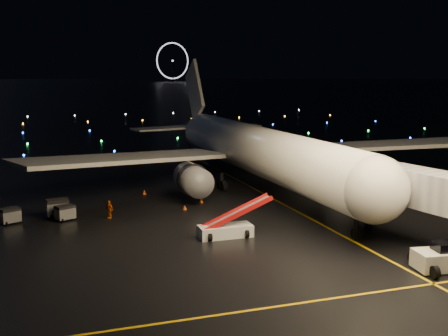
{
  "coord_description": "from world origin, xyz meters",
  "views": [
    {
      "loc": [
        -13.66,
        -40.33,
        14.6
      ],
      "look_at": [
        4.08,
        12.0,
        5.0
      ],
      "focal_mm": 45.0,
      "sensor_mm": 36.0,
      "label": 1
    }
  ],
  "objects_px": {
    "airliner": "(248,122)",
    "baggage_cart_1": "(65,213)",
    "pushback_tug": "(445,256)",
    "crew_c": "(109,209)",
    "belt_loader": "(225,218)",
    "baggage_cart_0": "(58,208)",
    "baggage_cart_2": "(10,216)"
  },
  "relations": [
    {
      "from": "airliner",
      "to": "baggage_cart_1",
      "type": "height_order",
      "value": "airliner"
    },
    {
      "from": "pushback_tug",
      "to": "baggage_cart_1",
      "type": "xyz_separation_m",
      "value": [
        -25.91,
        23.56,
        -0.3
      ]
    },
    {
      "from": "crew_c",
      "to": "baggage_cart_1",
      "type": "bearing_deg",
      "value": -128.85
    },
    {
      "from": "airliner",
      "to": "belt_loader",
      "type": "xyz_separation_m",
      "value": [
        -10.06,
        -20.59,
        -6.51
      ]
    },
    {
      "from": "pushback_tug",
      "to": "belt_loader",
      "type": "bearing_deg",
      "value": 142.5
    },
    {
      "from": "baggage_cart_1",
      "to": "airliner",
      "type": "bearing_deg",
      "value": -0.66
    },
    {
      "from": "airliner",
      "to": "crew_c",
      "type": "distance_m",
      "value": 23.0
    },
    {
      "from": "belt_loader",
      "to": "baggage_cart_0",
      "type": "height_order",
      "value": "belt_loader"
    },
    {
      "from": "pushback_tug",
      "to": "baggage_cart_0",
      "type": "distance_m",
      "value": 36.56
    },
    {
      "from": "belt_loader",
      "to": "baggage_cart_0",
      "type": "xyz_separation_m",
      "value": [
        -13.81,
        12.02,
        -0.79
      ]
    },
    {
      "from": "belt_loader",
      "to": "baggage_cart_2",
      "type": "relative_size",
      "value": 3.91
    },
    {
      "from": "crew_c",
      "to": "baggage_cart_2",
      "type": "relative_size",
      "value": 1.0
    },
    {
      "from": "airliner",
      "to": "baggage_cart_1",
      "type": "relative_size",
      "value": 32.87
    },
    {
      "from": "airliner",
      "to": "pushback_tug",
      "type": "relative_size",
      "value": 13.12
    },
    {
      "from": "pushback_tug",
      "to": "crew_c",
      "type": "distance_m",
      "value": 31.57
    },
    {
      "from": "crew_c",
      "to": "airliner",
      "type": "bearing_deg",
      "value": 88.35
    },
    {
      "from": "baggage_cart_0",
      "to": "baggage_cart_2",
      "type": "relative_size",
      "value": 1.19
    },
    {
      "from": "crew_c",
      "to": "baggage_cart_2",
      "type": "height_order",
      "value": "crew_c"
    },
    {
      "from": "baggage_cart_0",
      "to": "crew_c",
      "type": "bearing_deg",
      "value": -27.65
    },
    {
      "from": "belt_loader",
      "to": "pushback_tug",
      "type": "bearing_deg",
      "value": -45.46
    },
    {
      "from": "airliner",
      "to": "baggage_cart_0",
      "type": "bearing_deg",
      "value": -161.3
    },
    {
      "from": "baggage_cart_0",
      "to": "baggage_cart_1",
      "type": "relative_size",
      "value": 1.21
    },
    {
      "from": "airliner",
      "to": "belt_loader",
      "type": "height_order",
      "value": "airliner"
    },
    {
      "from": "baggage_cart_2",
      "to": "baggage_cart_1",
      "type": "bearing_deg",
      "value": -28.97
    },
    {
      "from": "belt_loader",
      "to": "crew_c",
      "type": "height_order",
      "value": "belt_loader"
    },
    {
      "from": "pushback_tug",
      "to": "belt_loader",
      "type": "relative_size",
      "value": 0.63
    },
    {
      "from": "crew_c",
      "to": "baggage_cart_2",
      "type": "distance_m",
      "value": 9.43
    },
    {
      "from": "belt_loader",
      "to": "baggage_cart_2",
      "type": "bearing_deg",
      "value": 149.64
    },
    {
      "from": "baggage_cart_0",
      "to": "pushback_tug",
      "type": "bearing_deg",
      "value": -47.25
    },
    {
      "from": "airliner",
      "to": "pushback_tug",
      "type": "distance_m",
      "value": 34.57
    },
    {
      "from": "baggage_cart_2",
      "to": "pushback_tug",
      "type": "bearing_deg",
      "value": -61.46
    },
    {
      "from": "baggage_cart_1",
      "to": "baggage_cart_2",
      "type": "relative_size",
      "value": 0.98
    }
  ]
}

